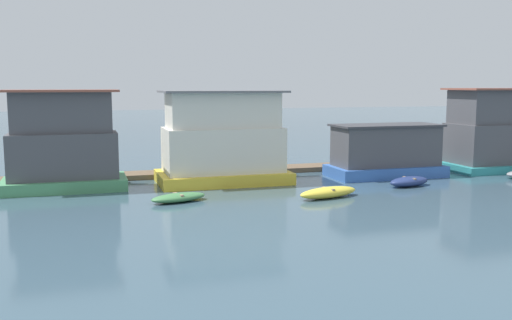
% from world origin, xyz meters
% --- Properties ---
extents(ground_plane, '(200.00, 200.00, 0.00)m').
position_xyz_m(ground_plane, '(0.00, 0.00, 0.00)').
color(ground_plane, '#385160').
extents(dock_walkway, '(51.00, 1.94, 0.30)m').
position_xyz_m(dock_walkway, '(0.00, 3.33, 0.15)').
color(dock_walkway, brown).
rests_on(dock_walkway, ground_plane).
extents(houseboat_green, '(6.41, 3.31, 5.35)m').
position_xyz_m(houseboat_green, '(-10.31, 0.47, 2.36)').
color(houseboat_green, '#4C9360').
rests_on(houseboat_green, ground_plane).
extents(houseboat_yellow, '(7.43, 4.19, 5.29)m').
position_xyz_m(houseboat_yellow, '(-1.63, 0.18, 2.42)').
color(houseboat_yellow, gold).
rests_on(houseboat_yellow, ground_plane).
extents(houseboat_blue, '(7.00, 3.27, 3.21)m').
position_xyz_m(houseboat_blue, '(8.49, -0.52, 1.51)').
color(houseboat_blue, '#3866B7').
rests_on(houseboat_blue, ground_plane).
extents(houseboat_teal, '(6.72, 4.17, 5.39)m').
position_xyz_m(houseboat_teal, '(16.83, -0.16, 2.52)').
color(houseboat_teal, teal).
rests_on(houseboat_teal, ground_plane).
extents(dinghy_green, '(3.00, 1.84, 0.42)m').
position_xyz_m(dinghy_green, '(-4.99, -4.53, 0.21)').
color(dinghy_green, '#47844C').
rests_on(dinghy_green, ground_plane).
extents(dinghy_yellow, '(3.55, 1.84, 0.55)m').
position_xyz_m(dinghy_yellow, '(2.34, -5.73, 0.27)').
color(dinghy_yellow, yellow).
rests_on(dinghy_yellow, ground_plane).
extents(dinghy_navy, '(2.86, 1.70, 0.54)m').
position_xyz_m(dinghy_navy, '(7.99, -4.04, 0.27)').
color(dinghy_navy, navy).
rests_on(dinghy_navy, ground_plane).
extents(mooring_post_far_right, '(0.29, 0.29, 1.85)m').
position_xyz_m(mooring_post_far_right, '(-10.73, 2.11, 0.93)').
color(mooring_post_far_right, brown).
rests_on(mooring_post_far_right, ground_plane).
extents(mooring_post_centre, '(0.23, 0.23, 2.04)m').
position_xyz_m(mooring_post_centre, '(-8.21, 2.11, 1.02)').
color(mooring_post_centre, '#846B4C').
rests_on(mooring_post_centre, ground_plane).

